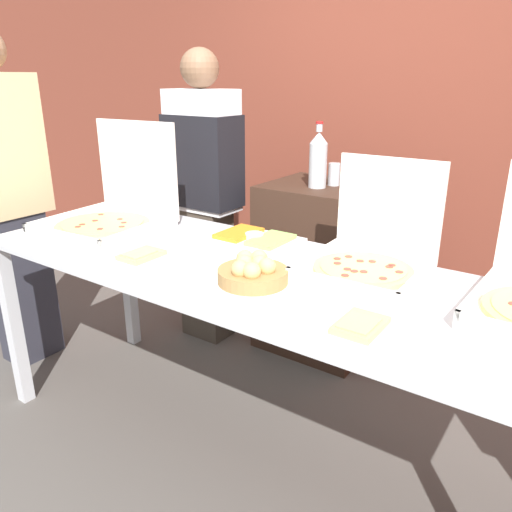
% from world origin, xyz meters
% --- Properties ---
extents(ground_plane, '(16.00, 16.00, 0.00)m').
position_xyz_m(ground_plane, '(0.00, 0.00, 0.00)').
color(ground_plane, '#514C47').
extents(brick_wall_behind, '(10.00, 0.06, 2.80)m').
position_xyz_m(brick_wall_behind, '(0.00, 1.70, 1.40)').
color(brick_wall_behind, brown).
rests_on(brick_wall_behind, ground_plane).
extents(buffet_table, '(2.48, 0.83, 0.87)m').
position_xyz_m(buffet_table, '(0.00, 0.00, 0.77)').
color(buffet_table, silver).
rests_on(buffet_table, ground_plane).
extents(pizza_box_far_right, '(0.42, 0.43, 0.41)m').
position_xyz_m(pizza_box_far_right, '(0.37, 0.20, 0.94)').
color(pizza_box_far_right, silver).
rests_on(pizza_box_far_right, buffet_table).
extents(pizza_box_near_right, '(0.54, 0.55, 0.49)m').
position_xyz_m(pizza_box_near_right, '(-0.89, 0.05, 0.96)').
color(pizza_box_near_right, silver).
rests_on(pizza_box_near_right, buffet_table).
extents(paper_plate_front_right, '(0.26, 0.26, 0.03)m').
position_xyz_m(paper_plate_front_right, '(-0.44, -0.18, 0.88)').
color(paper_plate_front_right, white).
rests_on(paper_plate_front_right, buffet_table).
extents(paper_plate_front_left, '(0.24, 0.24, 0.03)m').
position_xyz_m(paper_plate_front_left, '(0.53, -0.24, 0.88)').
color(paper_plate_front_left, white).
rests_on(paper_plate_front_left, buffet_table).
extents(veggie_tray, '(0.38, 0.27, 0.05)m').
position_xyz_m(veggie_tray, '(-0.17, 0.23, 0.89)').
color(veggie_tray, white).
rests_on(veggie_tray, buffet_table).
extents(bread_basket, '(0.25, 0.25, 0.10)m').
position_xyz_m(bread_basket, '(0.07, -0.12, 0.91)').
color(bread_basket, '#9E7542').
rests_on(bread_basket, buffet_table).
extents(sideboard_podium, '(0.63, 0.56, 0.99)m').
position_xyz_m(sideboard_podium, '(-0.24, 1.02, 0.50)').
color(sideboard_podium, '#382319').
rests_on(sideboard_podium, ground_plane).
extents(soda_bottle, '(0.10, 0.10, 0.35)m').
position_xyz_m(soda_bottle, '(-0.25, 0.94, 1.15)').
color(soda_bottle, '#B7BCC1').
rests_on(soda_bottle, sideboard_podium).
extents(soda_can_silver, '(0.07, 0.07, 0.12)m').
position_xyz_m(soda_can_silver, '(-0.20, 1.04, 1.06)').
color(soda_can_silver, silver).
rests_on(soda_can_silver, sideboard_podium).
extents(soda_can_colored, '(0.07, 0.07, 0.12)m').
position_xyz_m(soda_can_colored, '(-0.09, 1.20, 1.06)').
color(soda_can_colored, '#334CB2').
rests_on(soda_can_colored, sideboard_podium).
extents(person_server_vest, '(0.42, 0.24, 1.72)m').
position_xyz_m(person_server_vest, '(-0.88, 0.72, 0.97)').
color(person_server_vest, '#473D33').
rests_on(person_server_vest, ground_plane).
extents(person_guest_plaid, '(0.22, 0.40, 1.80)m').
position_xyz_m(person_guest_plaid, '(-1.57, -0.08, 0.95)').
color(person_guest_plaid, '#2D2D38').
rests_on(person_guest_plaid, ground_plane).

